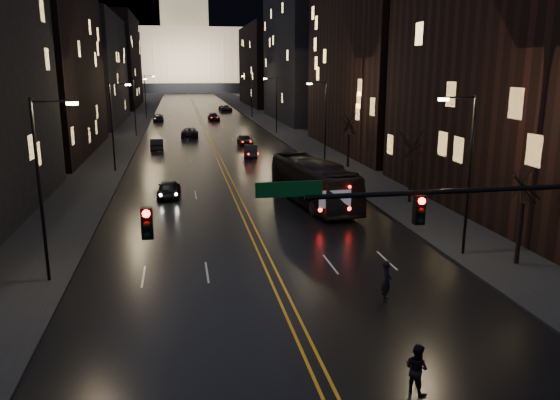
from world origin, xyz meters
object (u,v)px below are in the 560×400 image
bus (313,182)px  oncoming_car_b (157,145)px  pedestrian_a (386,281)px  oncoming_car_a (169,188)px  traffic_signal (483,220)px  receding_car_a (251,151)px  pedestrian_b (417,368)px

bus → oncoming_car_b: 33.96m
bus → pedestrian_a: 18.35m
bus → oncoming_car_a: bus is taller
oncoming_car_a → pedestrian_a: pedestrian_a is taller
traffic_signal → pedestrian_a: (-1.41, 5.00, -4.15)m
traffic_signal → bus: traffic_signal is taller
bus → oncoming_car_a: size_ratio=2.84×
bus → receding_car_a: (-1.81, 23.43, -0.99)m
oncoming_car_b → pedestrian_a: (11.84, -49.68, 0.19)m
receding_car_a → pedestrian_b: 48.75m
pedestrian_a → receding_car_a: bearing=24.2°
oncoming_car_a → pedestrian_a: size_ratio=2.28×
oncoming_car_a → oncoming_car_b: bearing=-82.2°
receding_car_a → pedestrian_b: (-0.98, -48.74, 0.12)m
oncoming_car_a → pedestrian_b: pedestrian_b is taller
bus → pedestrian_b: bus is taller
oncoming_car_b → oncoming_car_a: bearing=91.8°
traffic_signal → pedestrian_a: 6.65m
bus → pedestrian_a: bus is taller
oncoming_car_a → oncoming_car_b: 27.07m
receding_car_a → pedestrian_b: size_ratio=2.59×
bus → oncoming_car_a: 11.94m
traffic_signal → pedestrian_a: traffic_signal is taller
oncoming_car_b → pedestrian_a: size_ratio=2.43×
bus → pedestrian_b: (-2.80, -25.31, -0.87)m
oncoming_car_b → pedestrian_b: (10.16, -56.68, 0.09)m
traffic_signal → oncoming_car_a: size_ratio=3.98×
bus → receding_car_a: size_ratio=2.80×
oncoming_car_a → pedestrian_a: 24.77m
traffic_signal → pedestrian_a: size_ratio=9.06×
pedestrian_b → oncoming_car_b: bearing=-20.6°
traffic_signal → receding_car_a: bearing=92.6°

